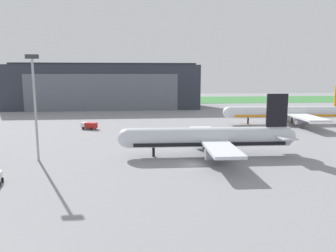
# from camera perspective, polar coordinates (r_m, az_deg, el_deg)

# --- Properties ---
(ground_plane) EXTENTS (440.00, 440.00, 0.00)m
(ground_plane) POSITION_cam_1_polar(r_m,az_deg,el_deg) (60.70, 4.35, -6.82)
(ground_plane) COLOR gray
(grass_field_strip) EXTENTS (440.00, 56.00, 0.08)m
(grass_field_strip) POSITION_cam_1_polar(r_m,az_deg,el_deg) (210.13, -2.70, 4.62)
(grass_field_strip) COLOR #3A7D3B
(grass_field_strip) RESTS_ON ground_plane
(maintenance_hangar) EXTENTS (91.37, 33.72, 22.28)m
(maintenance_hangar) POSITION_cam_1_polar(r_m,az_deg,el_deg) (166.81, -11.05, 6.94)
(maintenance_hangar) COLOR #2D333D
(maintenance_hangar) RESTS_ON ground_plane
(airliner_near_right) EXTENTS (37.04, 30.49, 12.77)m
(airliner_near_right) POSITION_cam_1_polar(r_m,az_deg,el_deg) (66.62, 7.17, -2.10)
(airliner_near_right) COLOR silver
(airliner_near_right) RESTS_ON ground_plane
(airliner_far_left) EXTENTS (45.86, 37.66, 12.76)m
(airliner_far_left) POSITION_cam_1_polar(r_m,az_deg,el_deg) (116.68, 20.89, 2.26)
(airliner_far_left) COLOR silver
(airliner_far_left) RESTS_ON ground_plane
(ops_van) EXTENTS (5.18, 3.93, 2.07)m
(ops_van) POSITION_cam_1_polar(r_m,az_deg,el_deg) (101.48, -13.81, 0.11)
(ops_van) COLOR silver
(ops_van) RESTS_ON ground_plane
(apron_light_mast) EXTENTS (2.40, 0.50, 20.36)m
(apron_light_mast) POSITION_cam_1_polar(r_m,az_deg,el_deg) (66.25, -22.58, 4.27)
(apron_light_mast) COLOR #99999E
(apron_light_mast) RESTS_ON ground_plane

